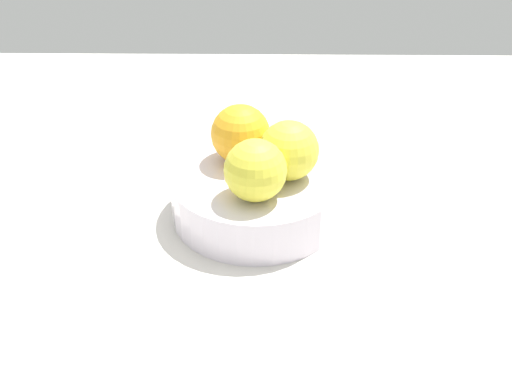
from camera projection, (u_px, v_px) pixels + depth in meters
The scene contains 5 objects.
ground_plane at pixel (256, 221), 71.09cm from camera, with size 110.00×110.00×2.00cm, color silver.
fruit_bowl at pixel (256, 197), 69.22cm from camera, with size 19.30×19.30×5.22cm.
orange_in_bowl_0 at pixel (241, 134), 69.09cm from camera, with size 6.87×6.87×6.87cm, color #F9A823.
orange_in_bowl_1 at pixel (289, 151), 65.83cm from camera, with size 6.69×6.69×6.69cm, color yellow.
orange_in_bowl_2 at pixel (255, 170), 62.33cm from camera, with size 6.64×6.64×6.64cm, color yellow.
Camera 1 is at (0.82, -58.18, 39.99)cm, focal length 42.27 mm.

